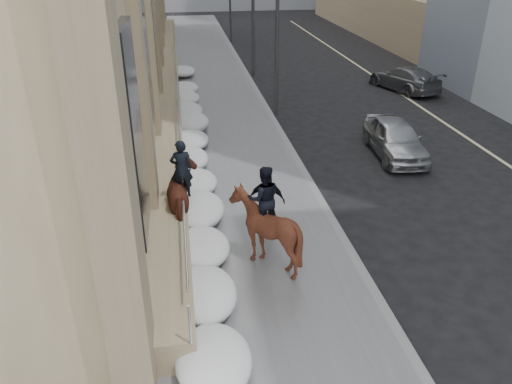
# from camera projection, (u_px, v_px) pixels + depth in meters

# --- Properties ---
(ground) EXTENTS (140.00, 140.00, 0.00)m
(ground) POSITION_uv_depth(u_px,v_px,m) (267.00, 303.00, 11.77)
(ground) COLOR black
(ground) RESTS_ON ground
(sidewalk) EXTENTS (5.00, 80.00, 0.12)m
(sidewalk) POSITION_uv_depth(u_px,v_px,m) (225.00, 146.00, 20.56)
(sidewalk) COLOR #555558
(sidewalk) RESTS_ON ground
(curb) EXTENTS (0.24, 80.00, 0.12)m
(curb) POSITION_uv_depth(u_px,v_px,m) (287.00, 143.00, 20.92)
(curb) COLOR slate
(curb) RESTS_ON ground
(lane_line) EXTENTS (0.15, 70.00, 0.01)m
(lane_line) POSITION_uv_depth(u_px,v_px,m) (461.00, 134.00, 22.02)
(lane_line) COLOR #BFB78C
(lane_line) RESTS_ON ground
(streetlight_mid) EXTENTS (1.71, 0.24, 8.00)m
(streetlight_mid) POSITION_uv_depth(u_px,v_px,m) (274.00, 17.00, 22.42)
(streetlight_mid) COLOR #2D2D30
(streetlight_mid) RESTS_ON ground
(traffic_signal) EXTENTS (4.10, 0.22, 6.00)m
(traffic_signal) POSITION_uv_depth(u_px,v_px,m) (238.00, 9.00, 29.64)
(traffic_signal) COLOR #2D2D30
(traffic_signal) RESTS_ON ground
(snow_bank) EXTENTS (1.70, 18.10, 0.76)m
(snow_bank) POSITION_uv_depth(u_px,v_px,m) (191.00, 157.00, 18.51)
(snow_bank) COLOR silver
(snow_bank) RESTS_ON sidewalk
(mounted_horse_left) EXTENTS (1.21, 2.34, 2.62)m
(mounted_horse_left) POSITION_uv_depth(u_px,v_px,m) (185.00, 194.00, 14.31)
(mounted_horse_left) COLOR #4E2417
(mounted_horse_left) RESTS_ON sidewalk
(mounted_horse_right) EXTENTS (1.63, 1.83, 2.67)m
(mounted_horse_right) POSITION_uv_depth(u_px,v_px,m) (265.00, 225.00, 12.58)
(mounted_horse_right) COLOR #401D12
(mounted_horse_right) RESTS_ON sidewalk
(pedestrian) EXTENTS (1.14, 0.76, 1.80)m
(pedestrian) POSITION_uv_depth(u_px,v_px,m) (267.00, 200.00, 14.23)
(pedestrian) COLOR black
(pedestrian) RESTS_ON sidewalk
(car_silver) EXTENTS (2.04, 4.38, 1.45)m
(car_silver) POSITION_uv_depth(u_px,v_px,m) (395.00, 138.00, 19.55)
(car_silver) COLOR #A1A4A8
(car_silver) RESTS_ON ground
(car_grey) EXTENTS (3.23, 5.02, 1.35)m
(car_grey) POSITION_uv_depth(u_px,v_px,m) (404.00, 78.00, 28.20)
(car_grey) COLOR #57595F
(car_grey) RESTS_ON ground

